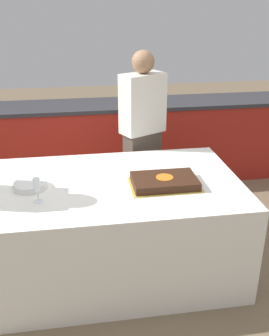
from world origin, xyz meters
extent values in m
plane|color=#7A664C|center=(0.00, 0.00, 0.00)|extent=(14.00, 14.00, 0.00)
cube|color=#A82319|center=(0.00, 1.65, 0.44)|extent=(4.40, 0.55, 0.88)
cube|color=#2D2D33|center=(0.00, 1.65, 0.90)|extent=(4.40, 0.58, 0.04)
cube|color=white|center=(0.00, 0.00, 0.38)|extent=(1.94, 1.16, 0.76)
cube|color=gold|center=(0.40, -0.11, 0.76)|extent=(0.50, 0.34, 0.00)
cube|color=#381E11|center=(0.40, -0.11, 0.79)|extent=(0.46, 0.30, 0.06)
cylinder|color=orange|center=(0.40, -0.11, 0.82)|extent=(0.12, 0.12, 0.00)
cylinder|color=white|center=(-0.54, -0.01, 0.78)|extent=(0.23, 0.23, 0.04)
cylinder|color=white|center=(-0.48, -0.22, 0.76)|extent=(0.07, 0.07, 0.00)
cylinder|color=white|center=(-0.48, -0.22, 0.80)|extent=(0.01, 0.01, 0.08)
cylinder|color=white|center=(-0.48, -0.22, 0.88)|extent=(0.05, 0.05, 0.09)
cylinder|color=white|center=(0.30, 0.20, 0.76)|extent=(0.20, 0.20, 0.00)
cube|color=#4C4238|center=(0.40, 0.80, 0.43)|extent=(0.37, 0.29, 0.86)
cube|color=silver|center=(0.40, 0.80, 1.12)|extent=(0.44, 0.35, 0.53)
sphere|color=#936B4C|center=(0.40, 0.80, 1.49)|extent=(0.20, 0.20, 0.20)
camera|label=1|loc=(-0.20, -2.57, 2.00)|focal=42.00mm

